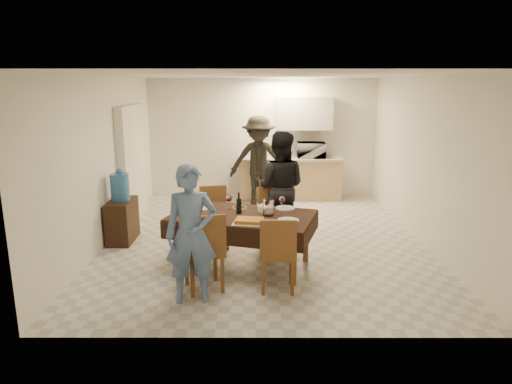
{
  "coord_description": "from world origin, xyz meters",
  "views": [
    {
      "loc": [
        -0.13,
        -7.09,
        2.47
      ],
      "look_at": [
        -0.14,
        -0.3,
        0.86
      ],
      "focal_mm": 32.0,
      "sensor_mm": 36.0,
      "label": 1
    }
  ],
  "objects_px": {
    "savoury_tart": "(249,221)",
    "person_kitchen": "(259,161)",
    "water_jug": "(120,187)",
    "person_near": "(191,235)",
    "dining_table": "(242,217)",
    "console": "(122,221)",
    "water_pitcher": "(268,207)",
    "person_far": "(279,187)",
    "microwave": "(311,150)",
    "wine_bottle": "(239,203)"
  },
  "relations": [
    {
      "from": "microwave",
      "to": "person_kitchen",
      "type": "distance_m",
      "value": 1.23
    },
    {
      "from": "console",
      "to": "person_far",
      "type": "bearing_deg",
      "value": 0.51
    },
    {
      "from": "wine_bottle",
      "to": "savoury_tart",
      "type": "distance_m",
      "value": 0.47
    },
    {
      "from": "water_jug",
      "to": "microwave",
      "type": "height_order",
      "value": "microwave"
    },
    {
      "from": "console",
      "to": "water_jug",
      "type": "bearing_deg",
      "value": 0.0
    },
    {
      "from": "microwave",
      "to": "person_far",
      "type": "xyz_separation_m",
      "value": [
        -0.82,
        -2.76,
        -0.19
      ]
    },
    {
      "from": "console",
      "to": "wine_bottle",
      "type": "height_order",
      "value": "wine_bottle"
    },
    {
      "from": "savoury_tart",
      "to": "person_kitchen",
      "type": "distance_m",
      "value": 3.75
    },
    {
      "from": "wine_bottle",
      "to": "dining_table",
      "type": "bearing_deg",
      "value": -45.0
    },
    {
      "from": "console",
      "to": "water_jug",
      "type": "xyz_separation_m",
      "value": [
        0.0,
        0.0,
        0.55
      ]
    },
    {
      "from": "wine_bottle",
      "to": "person_near",
      "type": "distance_m",
      "value": 1.21
    },
    {
      "from": "wine_bottle",
      "to": "person_kitchen",
      "type": "xyz_separation_m",
      "value": [
        0.28,
        3.31,
        0.03
      ]
    },
    {
      "from": "person_far",
      "to": "person_kitchen",
      "type": "relative_size",
      "value": 0.96
    },
    {
      "from": "microwave",
      "to": "water_jug",
      "type": "bearing_deg",
      "value": 39.87
    },
    {
      "from": "console",
      "to": "person_far",
      "type": "xyz_separation_m",
      "value": [
        2.51,
        0.02,
        0.55
      ]
    },
    {
      "from": "person_far",
      "to": "savoury_tart",
      "type": "bearing_deg",
      "value": 82.87
    },
    {
      "from": "savoury_tart",
      "to": "person_near",
      "type": "distance_m",
      "value": 0.93
    },
    {
      "from": "microwave",
      "to": "person_far",
      "type": "bearing_deg",
      "value": 73.39
    },
    {
      "from": "person_kitchen",
      "to": "savoury_tart",
      "type": "bearing_deg",
      "value": -92.06
    },
    {
      "from": "console",
      "to": "wine_bottle",
      "type": "relative_size",
      "value": 2.44
    },
    {
      "from": "dining_table",
      "to": "water_jug",
      "type": "height_order",
      "value": "water_jug"
    },
    {
      "from": "console",
      "to": "water_pitcher",
      "type": "relative_size",
      "value": 3.24
    },
    {
      "from": "person_near",
      "to": "person_far",
      "type": "xyz_separation_m",
      "value": [
        1.1,
        2.1,
        0.08
      ]
    },
    {
      "from": "water_pitcher",
      "to": "savoury_tart",
      "type": "xyz_separation_m",
      "value": [
        -0.25,
        -0.33,
        -0.09
      ]
    },
    {
      "from": "water_jug",
      "to": "water_pitcher",
      "type": "distance_m",
      "value": 2.55
    },
    {
      "from": "wine_bottle",
      "to": "person_far",
      "type": "distance_m",
      "value": 1.17
    },
    {
      "from": "microwave",
      "to": "person_far",
      "type": "height_order",
      "value": "person_far"
    },
    {
      "from": "savoury_tart",
      "to": "person_kitchen",
      "type": "relative_size",
      "value": 0.22
    },
    {
      "from": "console",
      "to": "person_kitchen",
      "type": "bearing_deg",
      "value": 46.77
    },
    {
      "from": "person_far",
      "to": "water_pitcher",
      "type": "bearing_deg",
      "value": 90.03
    },
    {
      "from": "microwave",
      "to": "person_kitchen",
      "type": "xyz_separation_m",
      "value": [
        -1.14,
        -0.45,
        -0.16
      ]
    },
    {
      "from": "wine_bottle",
      "to": "person_far",
      "type": "height_order",
      "value": "person_far"
    },
    {
      "from": "microwave",
      "to": "person_kitchen",
      "type": "height_order",
      "value": "person_kitchen"
    },
    {
      "from": "water_pitcher",
      "to": "microwave",
      "type": "distance_m",
      "value": 4.0
    },
    {
      "from": "wine_bottle",
      "to": "savoury_tart",
      "type": "relative_size",
      "value": 0.72
    },
    {
      "from": "water_jug",
      "to": "microwave",
      "type": "xyz_separation_m",
      "value": [
        3.33,
        2.78,
        0.19
      ]
    },
    {
      "from": "savoury_tart",
      "to": "microwave",
      "type": "xyz_separation_m",
      "value": [
        1.27,
        4.19,
        0.31
      ]
    },
    {
      "from": "dining_table",
      "to": "water_pitcher",
      "type": "bearing_deg",
      "value": 8.42
    },
    {
      "from": "water_jug",
      "to": "wine_bottle",
      "type": "xyz_separation_m",
      "value": [
        1.91,
        -0.98,
        0.0
      ]
    },
    {
      "from": "savoury_tart",
      "to": "person_kitchen",
      "type": "height_order",
      "value": "person_kitchen"
    },
    {
      "from": "dining_table",
      "to": "person_kitchen",
      "type": "distance_m",
      "value": 3.38
    },
    {
      "from": "water_jug",
      "to": "person_near",
      "type": "xyz_separation_m",
      "value": [
        1.41,
        -2.08,
        -0.08
      ]
    },
    {
      "from": "savoury_tart",
      "to": "water_pitcher",
      "type": "bearing_deg",
      "value": 52.85
    },
    {
      "from": "dining_table",
      "to": "console",
      "type": "distance_m",
      "value": 2.24
    },
    {
      "from": "water_pitcher",
      "to": "person_far",
      "type": "bearing_deg",
      "value": 79.7
    },
    {
      "from": "person_kitchen",
      "to": "microwave",
      "type": "bearing_deg",
      "value": 21.55
    },
    {
      "from": "savoury_tart",
      "to": "microwave",
      "type": "relative_size",
      "value": 0.69
    },
    {
      "from": "dining_table",
      "to": "person_far",
      "type": "relative_size",
      "value": 1.21
    },
    {
      "from": "console",
      "to": "water_jug",
      "type": "height_order",
      "value": "water_jug"
    },
    {
      "from": "water_jug",
      "to": "water_pitcher",
      "type": "bearing_deg",
      "value": -25.01
    }
  ]
}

